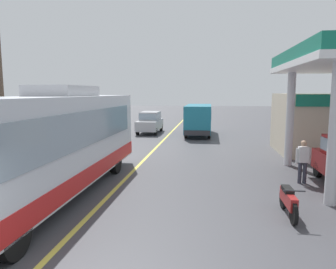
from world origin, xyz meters
The scene contains 8 objects.
ground centered at (0.00, 20.00, 0.00)m, with size 120.00×120.00×0.00m, color #424247.
lane_divider_stripe centered at (0.00, 15.00, 0.00)m, with size 0.16×50.00×0.01m, color #D8CC4C.
coach_bus_main centered at (-1.78, 5.84, 1.72)m, with size 2.60×11.04×3.69m.
minibus_opposing_lane centered at (2.43, 22.05, 1.47)m, with size 2.04×6.13×2.44m.
motorcycle_parked_forecourt centered at (5.55, 5.12, 0.44)m, with size 0.55×1.80×0.92m.
pedestrian_near_pump centered at (6.87, 8.54, 0.93)m, with size 0.55×0.22×1.66m.
car_trailing_behind_bus centered at (-1.76, 22.85, 1.01)m, with size 1.70×4.20×1.82m.
utility_pole_roadside centered at (-6.08, 9.53, 4.25)m, with size 1.80×0.24×8.14m.
Camera 1 is at (3.32, -3.76, 3.44)m, focal length 33.72 mm.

